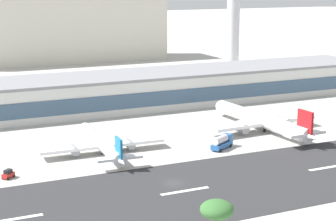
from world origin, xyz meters
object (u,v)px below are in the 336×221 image
object	(u,v)px
control_tower	(233,14)
distant_hotel_block	(60,27)
service_fuel_truck_1	(222,142)
service_baggage_tug_2	(8,174)
airliner_red_tail_gate_1	(264,121)
terminal_building	(125,91)
palm_tree_2	(217,211)
airliner_blue_tail_gate_0	(103,144)

from	to	relation	value
control_tower	distant_hotel_block	world-z (taller)	control_tower
control_tower	service_fuel_truck_1	world-z (taller)	control_tower
service_fuel_truck_1	service_baggage_tug_2	size ratio (longest dim) A/B	2.49
control_tower	service_baggage_tug_2	size ratio (longest dim) A/B	14.73
distant_hotel_block	airliner_red_tail_gate_1	distance (m)	183.80
terminal_building	control_tower	xyz separation A→B (m)	(70.13, 40.53, 24.54)
airliner_red_tail_gate_1	service_fuel_truck_1	distance (m)	24.03
control_tower	terminal_building	bearing A→B (deg)	-149.98
distant_hotel_block	palm_tree_2	size ratio (longest dim) A/B	8.94
airliner_blue_tail_gate_0	service_baggage_tug_2	bearing A→B (deg)	111.57
airliner_red_tail_gate_1	palm_tree_2	size ratio (longest dim) A/B	3.72
distant_hotel_block	control_tower	bearing A→B (deg)	-55.32
distant_hotel_block	service_fuel_truck_1	xyz separation A→B (m)	(-2.03, -192.91, -17.90)
terminal_building	distant_hotel_block	size ratio (longest dim) A/B	1.72
control_tower	airliner_red_tail_gate_1	bearing A→B (deg)	-114.78
airliner_red_tail_gate_1	palm_tree_2	world-z (taller)	palm_tree_2
airliner_blue_tail_gate_0	service_fuel_truck_1	bearing A→B (deg)	-104.31
control_tower	distant_hotel_block	size ratio (longest dim) A/B	0.42
airliner_blue_tail_gate_0	service_baggage_tug_2	size ratio (longest dim) A/B	11.56
service_fuel_truck_1	terminal_building	bearing A→B (deg)	64.35
control_tower	airliner_red_tail_gate_1	world-z (taller)	control_tower
service_baggage_tug_2	palm_tree_2	bearing A→B (deg)	-112.35
distant_hotel_block	airliner_red_tail_gate_1	xyz separation A→B (m)	(19.35, -182.02, -16.54)
service_fuel_truck_1	airliner_blue_tail_gate_0	bearing A→B (deg)	132.67
control_tower	airliner_blue_tail_gate_0	size ratio (longest dim) A/B	1.27
distant_hotel_block	airliner_blue_tail_gate_0	world-z (taller)	distant_hotel_block
palm_tree_2	airliner_blue_tail_gate_0	bearing A→B (deg)	86.12
airliner_blue_tail_gate_0	service_fuel_truck_1	world-z (taller)	airliner_blue_tail_gate_0
terminal_building	control_tower	distance (m)	84.63
airliner_red_tail_gate_1	palm_tree_2	xyz separation A→B (m)	(-58.68, -74.70, 8.53)
terminal_building	airliner_red_tail_gate_1	xyz separation A→B (m)	(27.46, -51.88, -2.90)
control_tower	airliner_blue_tail_gate_0	bearing A→B (deg)	-135.73
airliner_blue_tail_gate_0	airliner_red_tail_gate_1	world-z (taller)	airliner_red_tail_gate_1
distant_hotel_block	airliner_blue_tail_gate_0	xyz separation A→B (m)	(-34.35, -183.55, -17.28)
control_tower	service_baggage_tug_2	world-z (taller)	control_tower
service_baggage_tug_2	terminal_building	bearing A→B (deg)	8.15
distant_hotel_block	service_baggage_tug_2	distance (m)	203.72
terminal_building	service_baggage_tug_2	size ratio (longest dim) A/B	60.90
palm_tree_2	control_tower	bearing A→B (deg)	58.77
distant_hotel_block	airliner_red_tail_gate_1	world-z (taller)	distant_hotel_block
airliner_blue_tail_gate_0	palm_tree_2	bearing A→B (deg)	177.96
service_baggage_tug_2	control_tower	bearing A→B (deg)	-1.62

